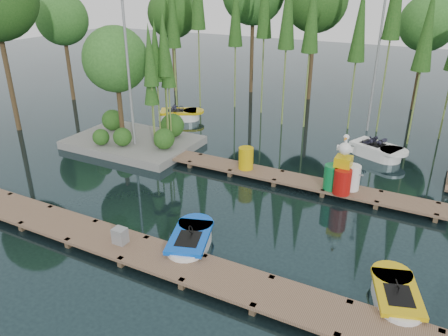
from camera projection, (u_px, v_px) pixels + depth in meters
The scene contains 15 objects.
ground_plane at pixel (207, 196), 17.16m from camera, with size 90.00×90.00×0.00m, color #192B2F.
near_dock at pixel (134, 249), 13.43m from camera, with size 18.00×1.50×0.50m.
far_dock at pixel (256, 172), 18.66m from camera, with size 15.00×1.20×0.50m.
island at pixel (127, 82), 21.22m from camera, with size 6.20×4.20×6.75m.
tree_screen at pixel (268, 11), 24.12m from camera, with size 34.42×18.53×10.31m.
lamp_island at pixel (128, 64), 19.80m from camera, with size 0.30×0.30×7.25m.
lamp_rear at pixel (378, 53), 22.62m from camera, with size 0.30×0.30×7.25m.
boat_blue at pixel (191, 242), 13.74m from camera, with size 1.88×2.77×0.85m.
boat_yellow_near at pixel (396, 298), 11.39m from camera, with size 1.78×2.62×0.81m.
boat_yellow_far at pixel (180, 115), 26.07m from camera, with size 2.98×2.41×1.37m.
boat_white_far at pixel (377, 151), 20.75m from camera, with size 3.09×2.25×1.33m.
utility_cabinet at pixel (120, 236), 13.52m from camera, with size 0.41×0.35×0.51m, color gray.
yellow_barrel at pixel (246, 158), 18.65m from camera, with size 0.63×0.63×0.95m, color gold.
drum_cluster at pixel (342, 174), 16.68m from camera, with size 1.32×1.21×2.27m.
seagull_post at pixel (356, 178), 16.64m from camera, with size 0.51×0.28×0.82m.
Camera 1 is at (7.71, -13.17, 7.96)m, focal length 35.00 mm.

